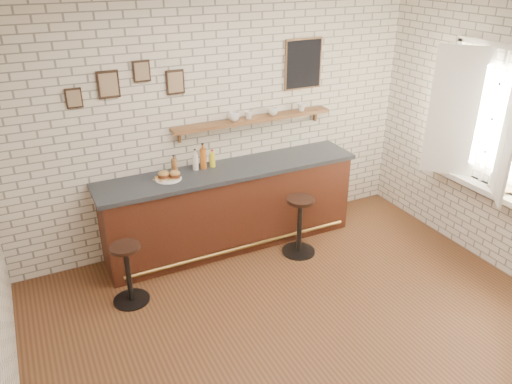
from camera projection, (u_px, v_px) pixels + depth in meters
ground at (303, 326)px, 4.81m from camera, size 5.00×5.00×0.00m
bar_counter at (231, 207)px, 5.96m from camera, size 3.10×0.65×1.01m
sandwich_plate at (169, 179)px, 5.46m from camera, size 0.28×0.28×0.01m
ciabatta_sandwich at (169, 175)px, 5.45m from camera, size 0.26×0.18×0.08m
potato_chips at (166, 178)px, 5.45m from camera, size 0.27×0.18×0.00m
bitters_bottle_brown at (174, 166)px, 5.57m from camera, size 0.07×0.07×0.22m
bitters_bottle_white at (195, 161)px, 5.66m from camera, size 0.06×0.06×0.25m
bitters_bottle_amber at (203, 158)px, 5.69m from camera, size 0.07×0.07×0.30m
condiment_bottle_yellow at (212, 160)px, 5.75m from camera, size 0.06×0.06×0.21m
bar_stool_left at (128, 272)px, 5.01m from camera, size 0.37×0.37×0.66m
bar_stool_right at (300, 224)px, 5.84m from camera, size 0.42×0.42×0.72m
wall_shelf at (254, 120)px, 5.86m from camera, size 2.00×0.18×0.18m
shelf_cup_a at (234, 117)px, 5.73m from camera, size 0.16×0.16×0.10m
shelf_cup_b at (249, 115)px, 5.81m from camera, size 0.13×0.13×0.09m
shelf_cup_c at (273, 112)px, 5.94m from camera, size 0.15×0.15×0.09m
shelf_cup_d at (301, 107)px, 6.09m from camera, size 0.11×0.11×0.09m
back_wall_decor at (237, 71)px, 5.61m from camera, size 2.96×0.02×0.56m
window_sill at (475, 184)px, 5.62m from camera, size 0.20×1.35×0.06m
casement_window at (486, 120)px, 5.28m from camera, size 0.40×1.30×1.56m
book_lower at (493, 189)px, 5.40m from camera, size 0.17×0.22×0.02m
book_upper at (492, 187)px, 5.41m from camera, size 0.29×0.31×0.02m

